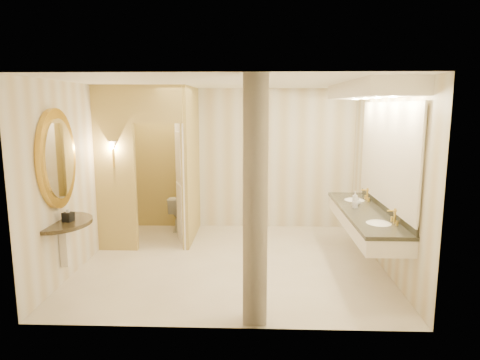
# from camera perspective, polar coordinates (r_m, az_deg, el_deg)

# --- Properties ---
(floor) EXTENTS (4.50, 4.50, 0.00)m
(floor) POSITION_cam_1_polar(r_m,az_deg,el_deg) (6.72, -1.04, -10.82)
(floor) COLOR white
(floor) RESTS_ON ground
(ceiling) EXTENTS (4.50, 4.50, 0.00)m
(ceiling) POSITION_cam_1_polar(r_m,az_deg,el_deg) (6.29, -1.12, 12.84)
(ceiling) COLOR white
(ceiling) RESTS_ON wall_back
(wall_back) EXTENTS (4.50, 0.02, 2.70)m
(wall_back) POSITION_cam_1_polar(r_m,az_deg,el_deg) (8.34, -0.32, 2.83)
(wall_back) COLOR silver
(wall_back) RESTS_ON floor
(wall_front) EXTENTS (4.50, 0.02, 2.70)m
(wall_front) POSITION_cam_1_polar(r_m,az_deg,el_deg) (4.41, -2.51, -3.56)
(wall_front) COLOR silver
(wall_front) RESTS_ON floor
(wall_left) EXTENTS (0.02, 4.00, 2.70)m
(wall_left) POSITION_cam_1_polar(r_m,az_deg,el_deg) (6.87, -20.18, 0.69)
(wall_left) COLOR silver
(wall_left) RESTS_ON floor
(wall_right) EXTENTS (0.02, 4.00, 2.70)m
(wall_right) POSITION_cam_1_polar(r_m,az_deg,el_deg) (6.64, 18.71, 0.47)
(wall_right) COLOR silver
(wall_right) RESTS_ON floor
(toilet_closet) EXTENTS (1.50, 1.55, 2.70)m
(toilet_closet) POSITION_cam_1_polar(r_m,az_deg,el_deg) (7.46, -9.29, 2.13)
(toilet_closet) COLOR tan
(toilet_closet) RESTS_ON floor
(wall_sconce) EXTENTS (0.14, 0.14, 0.42)m
(wall_sconce) POSITION_cam_1_polar(r_m,az_deg,el_deg) (7.11, -16.63, 4.28)
(wall_sconce) COLOR gold
(wall_sconce) RESTS_ON toilet_closet
(vanity) EXTENTS (0.75, 2.75, 2.09)m
(vanity) POSITION_cam_1_polar(r_m,az_deg,el_deg) (6.36, 16.94, 2.73)
(vanity) COLOR white
(vanity) RESTS_ON floor
(console_shelf) EXTENTS (0.99, 0.99, 1.95)m
(console_shelf) POSITION_cam_1_polar(r_m,az_deg,el_deg) (6.04, -23.03, -0.74)
(console_shelf) COLOR black
(console_shelf) RESTS_ON floor
(pillar) EXTENTS (0.26, 0.26, 2.70)m
(pillar) POSITION_cam_1_polar(r_m,az_deg,el_deg) (4.59, 2.06, -3.02)
(pillar) COLOR white
(pillar) RESTS_ON floor
(tissue_box) EXTENTS (0.15, 0.15, 0.12)m
(tissue_box) POSITION_cam_1_polar(r_m,az_deg,el_deg) (6.07, -21.93, -4.57)
(tissue_box) COLOR black
(tissue_box) RESTS_ON console_shelf
(toilet) EXTENTS (0.40, 0.67, 0.68)m
(toilet) POSITION_cam_1_polar(r_m,az_deg,el_deg) (8.41, -8.02, -4.23)
(toilet) COLOR white
(toilet) RESTS_ON floor
(soap_bottle_a) EXTENTS (0.08, 0.08, 0.14)m
(soap_bottle_a) POSITION_cam_1_polar(r_m,az_deg,el_deg) (6.57, 15.11, -3.04)
(soap_bottle_a) COLOR beige
(soap_bottle_a) RESTS_ON vanity
(soap_bottle_b) EXTENTS (0.11, 0.11, 0.11)m
(soap_bottle_b) POSITION_cam_1_polar(r_m,az_deg,el_deg) (6.79, 15.47, -2.75)
(soap_bottle_b) COLOR silver
(soap_bottle_b) RESTS_ON vanity
(soap_bottle_c) EXTENTS (0.10, 0.10, 0.23)m
(soap_bottle_c) POSITION_cam_1_polar(r_m,az_deg,el_deg) (6.68, 15.09, -2.44)
(soap_bottle_c) COLOR #C6B28C
(soap_bottle_c) RESTS_ON vanity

